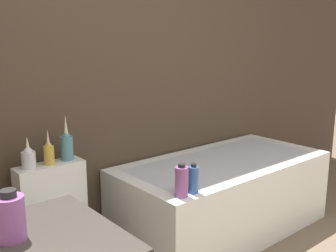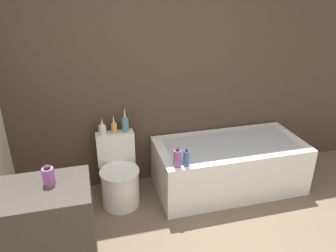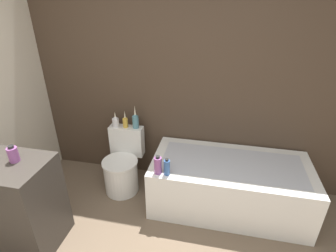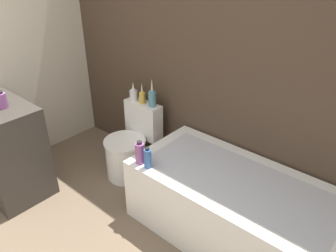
# 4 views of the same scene
# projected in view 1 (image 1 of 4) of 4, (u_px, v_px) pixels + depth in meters

# --- Properties ---
(wall_back_tiled) EXTENTS (6.40, 0.06, 2.60)m
(wall_back_tiled) POSITION_uv_depth(u_px,v_px,m) (107.00, 61.00, 2.67)
(wall_back_tiled) COLOR #423326
(wall_back_tiled) RESTS_ON ground_plane
(bathtub) EXTENTS (1.65, 0.80, 0.56)m
(bathtub) POSITION_uv_depth(u_px,v_px,m) (223.00, 195.00, 2.99)
(bathtub) COLOR white
(bathtub) RESTS_ON ground
(toilet) EXTENTS (0.41, 0.55, 0.72)m
(toilet) POSITION_uv_depth(u_px,v_px,m) (69.00, 244.00, 2.25)
(toilet) COLOR white
(toilet) RESTS_ON ground
(soap_bottle_glass) EXTENTS (0.08, 0.08, 0.15)m
(soap_bottle_glass) POSITION_uv_depth(u_px,v_px,m) (10.00, 217.00, 1.10)
(soap_bottle_glass) COLOR #8C4C8C
(soap_bottle_glass) RESTS_ON vanity_counter
(vase_gold) EXTENTS (0.08, 0.08, 0.19)m
(vase_gold) POSITION_uv_depth(u_px,v_px,m) (28.00, 158.00, 2.22)
(vase_gold) COLOR silver
(vase_gold) RESTS_ON toilet
(vase_silver) EXTENTS (0.06, 0.06, 0.21)m
(vase_silver) POSITION_uv_depth(u_px,v_px,m) (49.00, 153.00, 2.29)
(vase_silver) COLOR gold
(vase_silver) RESTS_ON toilet
(vase_bronze) EXTENTS (0.07, 0.07, 0.28)m
(vase_bronze) POSITION_uv_depth(u_px,v_px,m) (67.00, 145.00, 2.38)
(vase_bronze) COLOR teal
(vase_bronze) RESTS_ON toilet
(shampoo_bottle_tall) EXTENTS (0.08, 0.08, 0.19)m
(shampoo_bottle_tall) POSITION_uv_depth(u_px,v_px,m) (182.00, 181.00, 2.24)
(shampoo_bottle_tall) COLOR #8C4C8C
(shampoo_bottle_tall) RESTS_ON bathtub
(shampoo_bottle_short) EXTENTS (0.06, 0.06, 0.18)m
(shampoo_bottle_short) POSITION_uv_depth(u_px,v_px,m) (193.00, 179.00, 2.29)
(shampoo_bottle_short) COLOR #335999
(shampoo_bottle_short) RESTS_ON bathtub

